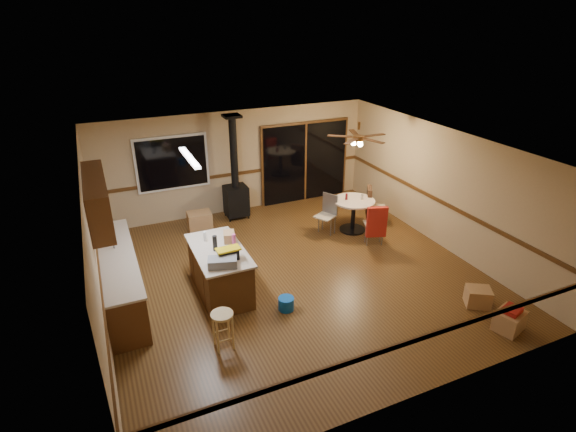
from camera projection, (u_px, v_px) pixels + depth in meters
floor at (294, 274)px, 8.96m from camera, size 7.00×7.00×0.00m
ceiling at (295, 148)px, 7.87m from camera, size 7.00×7.00×0.00m
wall_back at (237, 162)px, 11.32m from camera, size 7.00×0.00×7.00m
wall_front at (413, 323)px, 5.51m from camera, size 7.00×0.00×7.00m
wall_left at (95, 252)px, 7.13m from camera, size 0.00×7.00×7.00m
wall_right at (441, 188)px, 9.71m from camera, size 0.00×7.00×7.00m
chair_rail at (294, 229)px, 8.54m from camera, size 7.00×7.00×0.08m
window at (172, 163)px, 10.61m from camera, size 1.72×0.10×1.32m
sliding_door at (305, 163)px, 12.08m from camera, size 2.52×0.10×2.10m
lower_cabinets at (120, 279)px, 8.02m from camera, size 0.60×3.00×0.86m
countertop at (116, 257)px, 7.83m from camera, size 0.64×3.04×0.04m
upper_cabinets at (97, 200)px, 7.52m from camera, size 0.35×2.00×0.80m
kitchen_island at (220, 271)px, 8.22m from camera, size 0.88×1.68×0.90m
wood_stove at (236, 190)px, 11.11m from camera, size 0.55×0.50×2.52m
ceiling_fan at (358, 140)px, 9.81m from camera, size 0.24×0.24×0.55m
fluorescent_strip at (189, 158)px, 7.47m from camera, size 0.10×1.20×0.04m
toolbox_grey at (222, 262)px, 7.48m from camera, size 0.54×0.40×0.15m
toolbox_black at (228, 255)px, 7.67m from camera, size 0.34×0.19×0.19m
toolbox_yellow_lid at (228, 249)px, 7.62m from camera, size 0.42×0.23×0.03m
box_on_island at (229, 237)px, 8.28m from camera, size 0.26×0.31×0.18m
bottle_dark at (215, 243)px, 7.94m from camera, size 0.10×0.10×0.29m
bottle_pink at (234, 240)px, 8.14m from camera, size 0.08×0.08×0.22m
bottle_white at (205, 236)px, 8.29m from camera, size 0.08×0.08×0.18m
bar_stool at (223, 330)px, 6.90m from camera, size 0.46×0.46×0.63m
blue_bucket at (286, 304)px, 7.86m from camera, size 0.32×0.32×0.23m
dining_table at (354, 210)px, 10.52m from camera, size 0.97×0.97×0.78m
glass_red at (347, 197)px, 10.41m from camera, size 0.07×0.07×0.15m
glass_cream at (362, 197)px, 10.41m from camera, size 0.08×0.08×0.14m
chair_left at (328, 209)px, 10.40m from camera, size 0.54×0.54×0.51m
chair_near at (376, 222)px, 9.78m from camera, size 0.55×0.57×0.70m
chair_right at (370, 201)px, 10.81m from camera, size 0.61×0.60×0.70m
box_under_window at (200, 221)px, 10.68m from camera, size 0.59×0.48×0.44m
box_corner_a at (509, 321)px, 7.34m from camera, size 0.55×0.50×0.35m
box_corner_b at (478, 297)px, 7.96m from camera, size 0.53×0.52×0.33m
box_small_red at (512, 310)px, 7.25m from camera, size 0.36×0.32×0.08m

